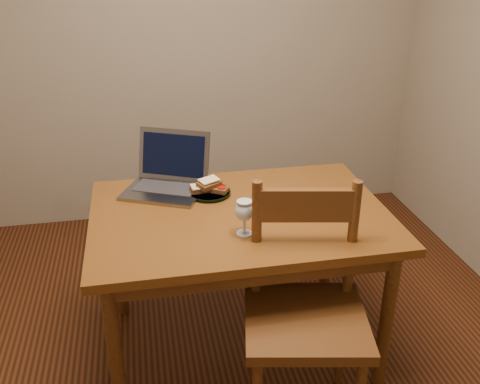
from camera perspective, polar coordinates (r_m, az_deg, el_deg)
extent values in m
cube|color=black|center=(2.70, -1.22, -17.57)|extent=(3.20, 3.20, 0.02)
cube|color=gray|center=(3.61, -6.04, 16.82)|extent=(3.20, 0.02, 2.60)
cube|color=#55310E|center=(2.37, -0.01, -2.53)|extent=(1.30, 0.90, 0.04)
cylinder|color=#3E220D|center=(2.24, -13.14, -16.59)|extent=(0.06, 0.06, 0.70)
cylinder|color=#3E220D|center=(2.44, 15.36, -12.97)|extent=(0.06, 0.06, 0.70)
cylinder|color=#3E220D|center=(2.84, -12.92, -6.68)|extent=(0.06, 0.06, 0.70)
cylinder|color=#3E220D|center=(3.00, 9.40, -4.54)|extent=(0.06, 0.06, 0.70)
cube|color=#3E220D|center=(2.15, 7.03, -13.51)|extent=(0.55, 0.53, 0.04)
cube|color=#3E220D|center=(2.08, 7.08, -1.40)|extent=(0.38, 0.11, 0.13)
cylinder|color=black|center=(2.51, -3.28, -0.09)|extent=(0.20, 0.20, 0.02)
cube|color=slate|center=(2.54, -8.20, -0.01)|extent=(0.43, 0.38, 0.02)
cube|color=slate|center=(2.63, -7.08, 3.99)|extent=(0.36, 0.22, 0.24)
cube|color=black|center=(2.63, -7.08, 3.99)|extent=(0.31, 0.18, 0.20)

